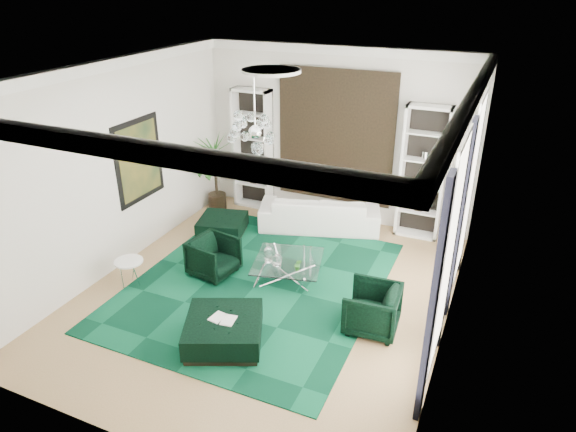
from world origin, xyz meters
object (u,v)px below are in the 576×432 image
at_px(sofa, 320,212).
at_px(ottoman_side, 223,227).
at_px(armchair_right, 372,309).
at_px(armchair_left, 214,257).
at_px(coffee_table, 288,270).
at_px(side_table, 130,273).
at_px(palm, 215,163).
at_px(ottoman_front, 224,331).

height_order(sofa, ottoman_side, sofa).
xyz_separation_m(armchair_right, ottoman_side, (-3.77, 1.84, -0.17)).
height_order(armchair_left, armchair_right, armchair_right).
distance_m(coffee_table, side_table, 2.82).
height_order(coffee_table, palm, palm).
height_order(armchair_right, palm, palm).
bearing_deg(armchair_left, side_table, 138.01).
height_order(armchair_left, side_table, armchair_left).
bearing_deg(ottoman_side, palm, 125.49).
distance_m(armchair_left, coffee_table, 1.40).
height_order(ottoman_side, side_table, side_table).
bearing_deg(armchair_right, side_table, -87.09).
height_order(sofa, coffee_table, sofa).
distance_m(armchair_left, palm, 3.06).
xyz_separation_m(ottoman_side, palm, (-0.82, 1.15, 0.94)).
height_order(sofa, ottoman_front, sofa).
bearing_deg(sofa, ottoman_front, 73.58).
bearing_deg(ottoman_front, armchair_right, 32.88).
xyz_separation_m(armchair_right, palm, (-4.59, 2.99, 0.77)).
relative_size(sofa, side_table, 5.11).
distance_m(armchair_left, side_table, 1.50).
bearing_deg(coffee_table, ottoman_front, -94.48).
distance_m(ottoman_front, palm, 5.09).
bearing_deg(armchair_left, armchair_right, -88.38).
distance_m(sofa, armchair_left, 2.82).
bearing_deg(armchair_left, sofa, -13.62).
distance_m(armchair_right, coffee_table, 1.94).
distance_m(armchair_left, ottoman_front, 2.05).
bearing_deg(sofa, coffee_table, 78.59).
relative_size(ottoman_side, palm, 0.40).
xyz_separation_m(side_table, palm, (-0.31, 3.50, 0.91)).
xyz_separation_m(armchair_left, side_table, (-1.17, -0.93, -0.12)).
bearing_deg(ottoman_side, sofa, 33.81).
relative_size(coffee_table, ottoman_front, 1.07).
relative_size(armchair_right, ottoman_side, 0.89).
bearing_deg(palm, coffee_table, -38.13).
xyz_separation_m(armchair_left, ottoman_side, (-0.66, 1.42, -0.15)).
distance_m(coffee_table, ottoman_front, 2.03).
bearing_deg(ottoman_side, coffee_table, -28.04).
distance_m(side_table, palm, 3.63).
xyz_separation_m(armchair_left, ottoman_front, (1.18, -1.67, -0.14)).
relative_size(sofa, palm, 1.12).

